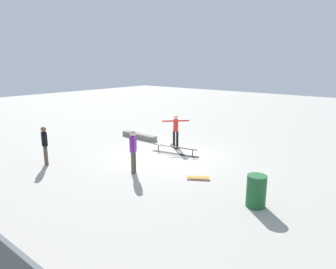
# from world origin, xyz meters

# --- Properties ---
(ground_plane) EXTENTS (60.00, 60.00, 0.00)m
(ground_plane) POSITION_xyz_m (0.00, 0.00, 0.00)
(ground_plane) COLOR #ADA89E
(grind_rail) EXTENTS (2.33, 0.68, 0.35)m
(grind_rail) POSITION_xyz_m (-0.06, -0.56, 0.15)
(grind_rail) COLOR black
(grind_rail) RESTS_ON ground_plane
(skate_ledge) EXTENTS (2.34, 0.42, 0.27)m
(skate_ledge) POSITION_xyz_m (3.26, -1.61, 0.13)
(skate_ledge) COLOR gray
(skate_ledge) RESTS_ON ground_plane
(skater_main) EXTENTS (0.95, 0.99, 1.61)m
(skater_main) POSITION_xyz_m (0.60, -1.44, 0.93)
(skater_main) COLOR black
(skater_main) RESTS_ON ground_plane
(skateboard_main) EXTENTS (0.78, 0.60, 0.09)m
(skateboard_main) POSITION_xyz_m (0.64, -1.40, 0.07)
(skateboard_main) COLOR black
(skateboard_main) RESTS_ON ground_plane
(bystander_purple_shirt) EXTENTS (0.26, 0.37, 1.65)m
(bystander_purple_shirt) POSITION_xyz_m (-0.38, 2.34, 0.93)
(bystander_purple_shirt) COLOR brown
(bystander_purple_shirt) RESTS_ON ground_plane
(bystander_black_shirt) EXTENTS (0.36, 0.23, 1.58)m
(bystander_black_shirt) POSITION_xyz_m (3.04, 3.93, 0.89)
(bystander_black_shirt) COLOR brown
(bystander_black_shirt) RESTS_ON ground_plane
(loose_skateboard_orange) EXTENTS (0.79, 0.59, 0.09)m
(loose_skateboard_orange) POSITION_xyz_m (-2.59, 1.33, 0.07)
(loose_skateboard_orange) COLOR orange
(loose_skateboard_orange) RESTS_ON ground_plane
(trash_bin) EXTENTS (0.56, 0.56, 0.94)m
(trash_bin) POSITION_xyz_m (-5.05, 2.02, 0.47)
(trash_bin) COLOR #1E592D
(trash_bin) RESTS_ON ground_plane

